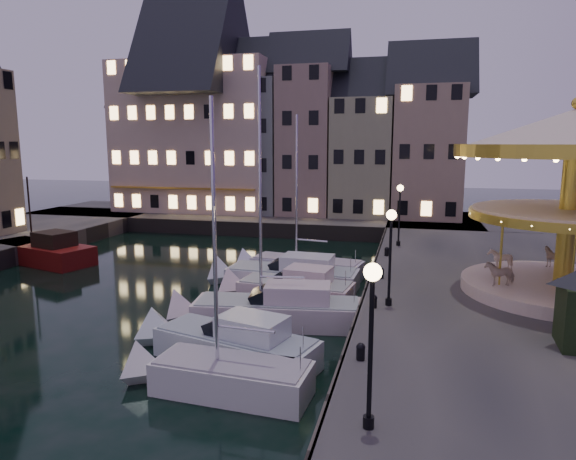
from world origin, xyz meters
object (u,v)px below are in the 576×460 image
(streetlamp_c, at_px, (400,206))
(motorboat_b, at_px, (227,344))
(motorboat_e, at_px, (286,276))
(red_fishing_boat, at_px, (44,253))
(motorboat_a, at_px, (216,377))
(bollard_d, at_px, (387,251))
(streetlamp_a, at_px, (371,322))
(motorboat_f, at_px, (298,268))
(bollard_c, at_px, (381,272))
(motorboat_c, at_px, (269,310))
(carousel, at_px, (573,167))
(motorboat_d, at_px, (288,290))
(bollard_b, at_px, (374,301))
(bollard_a, at_px, (361,351))
(streetlamp_b, at_px, (391,244))

(streetlamp_c, bearing_deg, motorboat_b, -108.20)
(motorboat_e, distance_m, red_fishing_boat, 18.02)
(motorboat_a, bearing_deg, red_fishing_boat, 141.54)
(bollard_d, bearing_deg, streetlamp_a, -88.28)
(motorboat_a, height_order, motorboat_f, motorboat_f)
(bollard_c, bearing_deg, motorboat_b, -120.84)
(motorboat_b, height_order, motorboat_c, motorboat_c)
(red_fishing_boat, bearing_deg, streetlamp_c, 12.68)
(motorboat_f, bearing_deg, carousel, -20.60)
(streetlamp_a, relative_size, streetlamp_c, 1.00)
(bollard_d, relative_size, motorboat_d, 0.08)
(motorboat_a, bearing_deg, bollard_d, 74.38)
(motorboat_a, bearing_deg, motorboat_f, 92.55)
(motorboat_d, distance_m, carousel, 14.59)
(bollard_d, distance_m, motorboat_f, 5.63)
(motorboat_a, distance_m, motorboat_b, 2.55)
(bollard_b, bearing_deg, bollard_d, 90.00)
(motorboat_a, xyz_separation_m, motorboat_d, (-0.01, 10.17, 0.10))
(streetlamp_a, bearing_deg, bollard_c, 92.37)
(bollard_a, height_order, motorboat_b, motorboat_b)
(streetlamp_b, bearing_deg, bollard_b, -140.19)
(motorboat_d, xyz_separation_m, carousel, (13.04, 0.22, 6.55))
(bollard_d, height_order, motorboat_e, motorboat_e)
(bollard_d, height_order, motorboat_f, motorboat_f)
(streetlamp_c, distance_m, bollard_c, 9.34)
(streetlamp_a, xyz_separation_m, bollard_a, (-0.60, 4.00, -2.41))
(motorboat_a, bearing_deg, motorboat_c, 90.51)
(streetlamp_b, relative_size, motorboat_d, 0.60)
(bollard_b, bearing_deg, bollard_c, 90.00)
(bollard_b, xyz_separation_m, red_fishing_boat, (-23.42, 8.60, -0.89))
(bollard_d, relative_size, carousel, 0.06)
(motorboat_b, xyz_separation_m, motorboat_c, (0.50, 4.16, 0.04))
(bollard_d, distance_m, motorboat_d, 8.17)
(bollard_d, distance_m, motorboat_e, 6.84)
(bollard_c, bearing_deg, motorboat_c, -135.75)
(streetlamp_b, distance_m, streetlamp_c, 13.50)
(motorboat_b, xyz_separation_m, motorboat_e, (-0.27, 10.37, 0.00))
(bollard_d, xyz_separation_m, motorboat_e, (-5.51, -3.93, -0.96))
(streetlamp_c, bearing_deg, carousel, -51.98)
(motorboat_b, distance_m, carousel, 17.02)
(motorboat_e, relative_size, motorboat_f, 0.80)
(streetlamp_a, relative_size, bollard_d, 7.32)
(motorboat_f, bearing_deg, streetlamp_c, 38.35)
(streetlamp_a, xyz_separation_m, motorboat_c, (-5.35, 9.87, -3.34))
(motorboat_f, relative_size, carousel, 1.04)
(streetlamp_c, distance_m, carousel, 12.95)
(streetlamp_a, bearing_deg, motorboat_f, 107.68)
(bollard_d, distance_m, carousel, 11.89)
(bollard_b, height_order, motorboat_c, motorboat_c)
(bollard_a, height_order, motorboat_e, motorboat_e)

